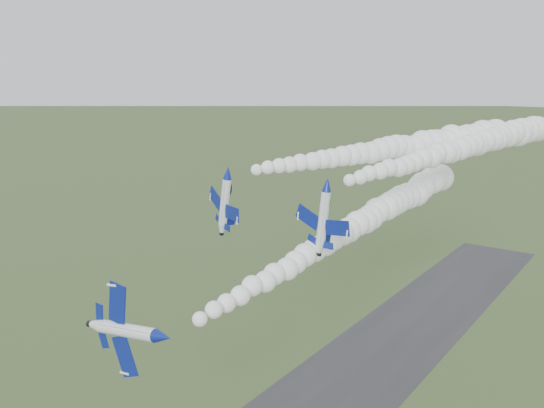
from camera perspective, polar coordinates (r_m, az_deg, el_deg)
The scene contains 6 objects.
jet_lead at distance 67.66m, azimuth -10.28°, elevation -12.26°, with size 3.43×13.52×11.12m.
smoke_trail_jet_lead at distance 98.43m, azimuth 7.64°, elevation -2.21°, with size 5.60×77.69×5.60m, color white, non-canonical shape.
jet_pair_left at distance 91.91m, azimuth -4.24°, elevation 2.96°, with size 9.46×11.14×3.42m.
smoke_trail_jet_pair_left at distance 112.31m, azimuth 11.27°, elevation 5.12°, with size 5.85×64.15×5.85m, color white, non-canonical shape.
jet_pair_right at distance 83.71m, azimuth 5.17°, elevation 1.85°, with size 9.74×11.57×2.91m.
smoke_trail_jet_pair_right at distance 116.01m, azimuth 17.47°, elevation 5.05°, with size 5.62×73.20×5.62m, color white, non-canonical shape.
Camera 1 is at (50.54, -52.32, 61.89)m, focal length 40.00 mm.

